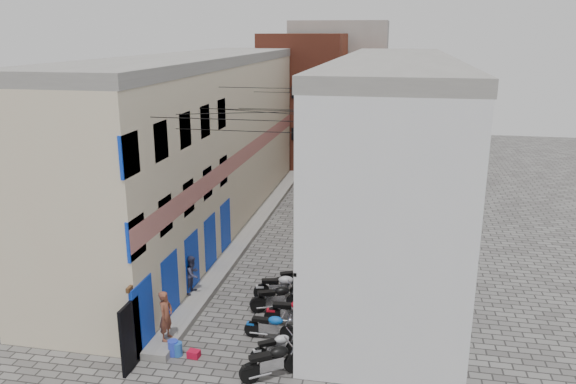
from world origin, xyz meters
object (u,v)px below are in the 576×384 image
Objects in this scene: motorcycle_g at (297,277)px; water_jug_far at (178,349)px; motorcycle_a at (272,360)px; motorcycle_d at (293,310)px; motorcycle_b at (277,345)px; water_jug_near at (173,348)px; person_b at (192,274)px; motorcycle_e at (276,296)px; person_a at (166,316)px; motorcycle_f at (280,285)px; red_crate at (194,354)px; motorcycle_c at (270,325)px.

water_jug_far is (-2.90, -5.50, -0.34)m from motorcycle_g.
motorcycle_a is 3.20m from motorcycle_d.
motorcycle_b reaches higher than water_jug_near.
person_b reaches higher than motorcycle_a.
motorcycle_b is at bearing 150.86° from motorcycle_a.
motorcycle_a is 1.38× the size of person_b.
motorcycle_e is 4.37m from person_a.
person_b is (-3.86, -1.52, 0.44)m from motorcycle_g.
motorcycle_f is at bearing 155.31° from motorcycle_a.
motorcycle_b is 5.10m from motorcycle_g.
motorcycle_d is at bearing -99.59° from person_b.
motorcycle_c is at bearing 36.21° from red_crate.
motorcycle_a reaches higher than red_crate.
motorcycle_f is 5.51× the size of red_crate.
motorcycle_d is 3.83m from red_crate.
water_jug_near is (-2.64, -3.59, -0.33)m from motorcycle_e.
water_jug_near is (-2.58, -4.52, -0.34)m from motorcycle_f.
red_crate is at bearing -36.10° from motorcycle_f.
motorcycle_d is 4.35m from water_jug_near.
water_jug_far is at bearing 180.00° from red_crate.
red_crate is at bearing -114.02° from motorcycle_b.
motorcycle_b is 1.01× the size of person_a.
person_a reaches higher than red_crate.
motorcycle_a is 4.56× the size of water_jug_far.
motorcycle_d reaches higher than motorcycle_e.
person_a is at bearing 138.76° from water_jug_far.
water_jug_far is at bearing -158.32° from person_b.
red_crate is at bearing -109.75° from person_a.
red_crate is (-2.64, -0.40, -0.38)m from motorcycle_b.
motorcycle_d is 1.20× the size of person_a.
motorcycle_g is (0.48, 0.97, -0.03)m from motorcycle_f.
person_a reaches higher than person_b.
motorcycle_a is 2.23m from motorcycle_c.
motorcycle_b reaches higher than water_jug_far.
person_b is at bearing -113.29° from motorcycle_d.
motorcycle_e is 1.03× the size of motorcycle_g.
person_a is 4.56× the size of red_crate.
motorcycle_b is 3.37× the size of water_jug_near.
motorcycle_f reaches higher than motorcycle_g.
motorcycle_d is at bearing 144.51° from motorcycle_b.
motorcycle_a is at bearing -27.71° from motorcycle_b.
person_a is (-3.86, -2.12, 0.51)m from motorcycle_d.
motorcycle_f is at bearing 61.87° from water_jug_far.
motorcycle_g is (0.42, 1.91, -0.02)m from motorcycle_e.
motorcycle_b is at bearing -8.36° from motorcycle_d.
red_crate is at bearing 0.00° from water_jug_near.
person_b is (-3.66, 2.40, 0.48)m from motorcycle_c.
motorcycle_c is at bearing -115.05° from person_b.
water_jug_near is (-3.45, -2.62, -0.34)m from motorcycle_d.
person_b is (-4.22, 4.56, 0.40)m from motorcycle_a.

